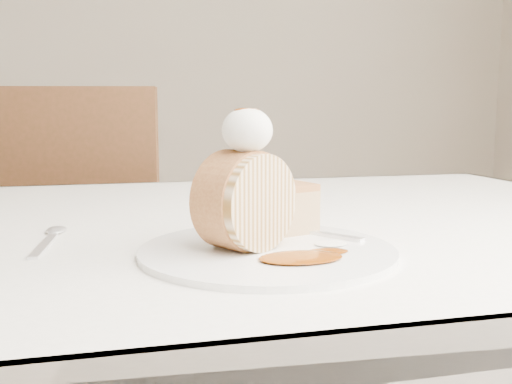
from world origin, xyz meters
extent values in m
cube|color=white|center=(0.00, 3.00, 1.40)|extent=(5.00, 0.10, 2.80)
cube|color=white|center=(0.00, 0.20, 0.73)|extent=(1.40, 0.90, 0.04)
cube|color=white|center=(0.00, 0.65, 0.61)|extent=(1.40, 0.01, 0.28)
cylinder|color=brown|center=(0.62, 0.57, 0.35)|extent=(0.06, 0.06, 0.71)
cube|color=brown|center=(-0.23, 1.09, 0.47)|extent=(0.54, 0.54, 0.04)
cube|color=brown|center=(-0.27, 0.89, 0.73)|extent=(0.45, 0.14, 0.48)
cylinder|color=brown|center=(0.00, 1.23, 0.22)|extent=(0.04, 0.04, 0.44)
cylinder|color=brown|center=(-0.38, 1.32, 0.22)|extent=(0.04, 0.04, 0.44)
cylinder|color=brown|center=(-0.08, 0.85, 0.22)|extent=(0.04, 0.04, 0.44)
cylinder|color=brown|center=(-0.46, 0.94, 0.22)|extent=(0.04, 0.04, 0.44)
cylinder|color=white|center=(0.01, -0.02, 0.75)|extent=(0.35, 0.35, 0.01)
cylinder|color=beige|center=(-0.02, -0.02, 0.81)|extent=(0.12, 0.10, 0.10)
cube|color=#A97240|center=(0.05, 0.05, 0.78)|extent=(0.08, 0.07, 0.05)
ellipsoid|color=white|center=(-0.01, -0.02, 0.88)|extent=(0.05, 0.05, 0.05)
ellipsoid|color=#753004|center=(-0.02, -0.02, 0.91)|extent=(0.03, 0.02, 0.01)
cube|color=silver|center=(0.08, 0.03, 0.76)|extent=(0.12, 0.14, 0.00)
cube|color=silver|center=(-0.23, 0.07, 0.75)|extent=(0.03, 0.15, 0.00)
camera|label=1|loc=(-0.15, -0.60, 0.90)|focal=40.00mm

